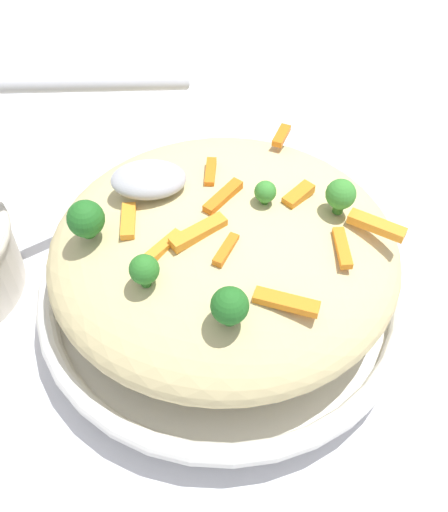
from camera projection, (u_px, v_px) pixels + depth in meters
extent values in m
plane|color=silver|center=(224.00, 308.00, 0.54)|extent=(2.40, 2.40, 0.00)
cylinder|color=white|center=(224.00, 301.00, 0.53)|extent=(0.28, 0.28, 0.02)
torus|color=white|center=(224.00, 287.00, 0.51)|extent=(0.30, 0.30, 0.02)
torus|color=black|center=(224.00, 285.00, 0.51)|extent=(0.29, 0.29, 0.00)
ellipsoid|color=#DBC689|center=(224.00, 253.00, 0.48)|extent=(0.27, 0.26, 0.08)
cube|color=orange|center=(160.00, 249.00, 0.43)|extent=(0.03, 0.03, 0.01)
cube|color=orange|center=(377.00, 225.00, 0.45)|extent=(0.04, 0.03, 0.01)
cube|color=orange|center=(198.00, 232.00, 0.44)|extent=(0.04, 0.03, 0.01)
cube|color=orange|center=(221.00, 250.00, 0.43)|extent=(0.02, 0.03, 0.01)
cube|color=orange|center=(223.00, 197.00, 0.46)|extent=(0.03, 0.03, 0.01)
cube|color=orange|center=(298.00, 195.00, 0.46)|extent=(0.03, 0.03, 0.01)
cube|color=orange|center=(342.00, 248.00, 0.44)|extent=(0.01, 0.04, 0.01)
cube|color=orange|center=(129.00, 218.00, 0.45)|extent=(0.01, 0.03, 0.01)
cube|color=orange|center=(281.00, 135.00, 0.52)|extent=(0.02, 0.03, 0.01)
cube|color=orange|center=(211.00, 173.00, 0.48)|extent=(0.01, 0.03, 0.01)
cube|color=orange|center=(286.00, 302.00, 0.41)|extent=(0.04, 0.02, 0.01)
cylinder|color=#377928|center=(265.00, 200.00, 0.46)|extent=(0.01, 0.01, 0.01)
sphere|color=#3D8E33|center=(265.00, 192.00, 0.45)|extent=(0.02, 0.02, 0.02)
cylinder|color=#296820|center=(146.00, 280.00, 0.42)|extent=(0.01, 0.01, 0.01)
sphere|color=#2D7A28|center=(144.00, 269.00, 0.41)|extent=(0.02, 0.02, 0.02)
cylinder|color=#205B1C|center=(89.00, 231.00, 0.45)|extent=(0.01, 0.01, 0.01)
sphere|color=#236B23|center=(86.00, 219.00, 0.44)|extent=(0.03, 0.03, 0.03)
cylinder|color=#205B1C|center=(236.00, 317.00, 0.40)|extent=(0.01, 0.01, 0.01)
sphere|color=#236B23|center=(236.00, 305.00, 0.39)|extent=(0.02, 0.02, 0.02)
cylinder|color=#377928|center=(338.00, 207.00, 0.46)|extent=(0.01, 0.01, 0.01)
sphere|color=#3D8E33|center=(341.00, 194.00, 0.45)|extent=(0.02, 0.02, 0.02)
ellipsoid|color=#B7B7BC|center=(149.00, 179.00, 0.46)|extent=(0.06, 0.04, 0.02)
cylinder|color=#B7B7BC|center=(88.00, 84.00, 0.49)|extent=(0.16, 0.11, 0.08)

